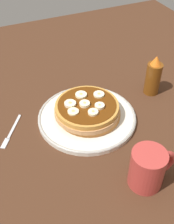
% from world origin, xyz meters
% --- Properties ---
extents(ground_plane, '(1.40, 1.40, 0.03)m').
position_xyz_m(ground_plane, '(0.00, 0.00, -0.01)').
color(ground_plane, '#422616').
extents(plate, '(0.28, 0.28, 0.01)m').
position_xyz_m(plate, '(0.00, 0.00, 0.01)').
color(plate, silver).
rests_on(plate, ground_plane).
extents(pancake_stack, '(0.18, 0.18, 0.04)m').
position_xyz_m(pancake_stack, '(0.00, -0.00, 0.03)').
color(pancake_stack, '#B97434').
rests_on(pancake_stack, plate).
extents(banana_slice_0, '(0.03, 0.03, 0.01)m').
position_xyz_m(banana_slice_0, '(-0.01, -0.00, 0.06)').
color(banana_slice_0, '#FDEFBB').
rests_on(banana_slice_0, pancake_stack).
extents(banana_slice_1, '(0.03, 0.03, 0.01)m').
position_xyz_m(banana_slice_1, '(-0.05, -0.02, 0.06)').
color(banana_slice_1, '#FDF1B6').
rests_on(banana_slice_1, pancake_stack).
extents(banana_slice_2, '(0.03, 0.03, 0.01)m').
position_xyz_m(banana_slice_2, '(-0.00, -0.04, 0.06)').
color(banana_slice_2, '#FAEEBA').
rests_on(banana_slice_2, pancake_stack).
extents(banana_slice_3, '(0.03, 0.03, 0.01)m').
position_xyz_m(banana_slice_3, '(0.03, -0.02, 0.06)').
color(banana_slice_3, '#F4E4BD').
rests_on(banana_slice_3, pancake_stack).
extents(banana_slice_4, '(0.03, 0.03, 0.01)m').
position_xyz_m(banana_slice_4, '(-0.04, 0.02, 0.06)').
color(banana_slice_4, '#F4E4BC').
rests_on(banana_slice_4, pancake_stack).
extents(banana_slice_5, '(0.03, 0.03, 0.01)m').
position_xyz_m(banana_slice_5, '(0.05, 0.02, 0.06)').
color(banana_slice_5, '#EBEBBD').
rests_on(banana_slice_5, pancake_stack).
extents(banana_slice_6, '(0.03, 0.03, 0.01)m').
position_xyz_m(banana_slice_6, '(-0.00, 0.04, 0.06)').
color(banana_slice_6, '#EBEBBA').
rests_on(banana_slice_6, pancake_stack).
extents(coffee_mug, '(0.11, 0.08, 0.10)m').
position_xyz_m(coffee_mug, '(0.04, -0.25, 0.05)').
color(coffee_mug, '#B23833').
rests_on(coffee_mug, ground_plane).
extents(fork, '(0.08, 0.11, 0.01)m').
position_xyz_m(fork, '(-0.21, 0.03, 0.00)').
color(fork, silver).
rests_on(fork, ground_plane).
extents(syrup_bottle, '(0.05, 0.05, 0.13)m').
position_xyz_m(syrup_bottle, '(0.24, 0.03, 0.06)').
color(syrup_bottle, brown).
rests_on(syrup_bottle, ground_plane).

